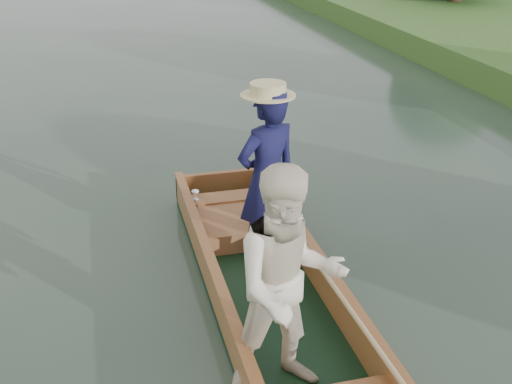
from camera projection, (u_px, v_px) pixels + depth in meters
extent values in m
plane|color=#283D30|center=(272.00, 309.00, 6.04)|extent=(120.00, 120.00, 0.00)
cube|color=black|center=(272.00, 306.00, 6.03)|extent=(1.10, 5.00, 0.08)
cube|color=#9E6031|center=(218.00, 295.00, 5.83)|extent=(0.08, 5.00, 0.32)
cube|color=#9E6031|center=(324.00, 280.00, 6.06)|extent=(0.08, 5.00, 0.32)
cube|color=#9E6031|center=(220.00, 184.00, 8.11)|extent=(1.10, 0.08, 0.32)
cube|color=#9E6031|center=(218.00, 278.00, 5.75)|extent=(0.10, 5.00, 0.04)
cube|color=#9E6031|center=(325.00, 264.00, 5.98)|extent=(0.10, 5.00, 0.04)
cube|color=#9E6031|center=(229.00, 198.00, 7.59)|extent=(0.94, 0.30, 0.05)
imported|color=#13133C|center=(267.00, 180.00, 6.27)|extent=(0.80, 0.66, 1.87)
cylinder|color=beige|center=(268.00, 91.00, 5.90)|extent=(0.52, 0.52, 0.12)
imported|color=white|center=(288.00, 284.00, 4.61)|extent=(0.90, 0.70, 1.83)
cube|color=#B05A39|center=(229.00, 225.00, 7.18)|extent=(0.85, 0.90, 0.22)
sphere|color=tan|center=(258.00, 207.00, 7.07)|extent=(0.22, 0.22, 0.22)
sphere|color=tan|center=(258.00, 194.00, 6.99)|extent=(0.17, 0.17, 0.17)
sphere|color=tan|center=(253.00, 189.00, 6.95)|extent=(0.06, 0.06, 0.06)
sphere|color=tan|center=(264.00, 187.00, 6.97)|extent=(0.06, 0.06, 0.06)
sphere|color=tan|center=(260.00, 198.00, 6.94)|extent=(0.07, 0.07, 0.07)
sphere|color=tan|center=(249.00, 207.00, 7.01)|extent=(0.08, 0.08, 0.08)
sphere|color=tan|center=(267.00, 205.00, 7.06)|extent=(0.08, 0.08, 0.08)
sphere|color=tan|center=(254.00, 217.00, 7.07)|extent=(0.09, 0.09, 0.09)
sphere|color=tan|center=(263.00, 216.00, 7.09)|extent=(0.09, 0.09, 0.09)
cylinder|color=silver|center=(196.00, 199.00, 7.49)|extent=(0.07, 0.07, 0.01)
cylinder|color=silver|center=(195.00, 196.00, 7.47)|extent=(0.01, 0.01, 0.08)
ellipsoid|color=silver|center=(195.00, 192.00, 7.45)|extent=(0.09, 0.09, 0.05)
cylinder|color=tan|center=(331.00, 283.00, 5.61)|extent=(0.04, 4.15, 0.19)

